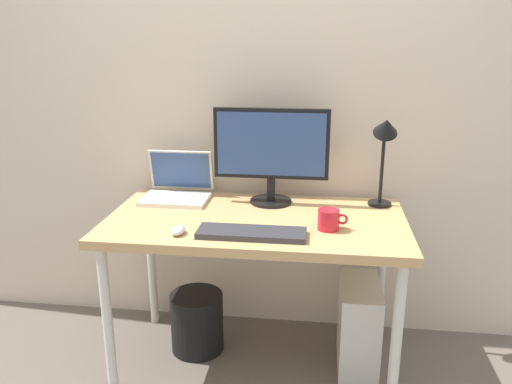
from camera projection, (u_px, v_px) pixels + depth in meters
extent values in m
plane|color=#665B51|center=(256.00, 361.00, 2.51)|extent=(6.00, 6.00, 0.00)
cube|color=beige|center=(267.00, 82.00, 2.52)|extent=(4.40, 0.04, 2.60)
cube|color=tan|center=(256.00, 222.00, 2.29)|extent=(1.32, 0.71, 0.04)
cylinder|color=silver|center=(108.00, 321.00, 2.20)|extent=(0.04, 0.04, 0.70)
cylinder|color=silver|center=(396.00, 342.00, 2.05)|extent=(0.04, 0.04, 0.70)
cylinder|color=silver|center=(152.00, 263.00, 2.75)|extent=(0.04, 0.04, 0.70)
cylinder|color=silver|center=(381.00, 276.00, 2.61)|extent=(0.04, 0.04, 0.70)
cylinder|color=black|center=(271.00, 201.00, 2.49)|extent=(0.20, 0.20, 0.01)
cylinder|color=black|center=(271.00, 189.00, 2.47)|extent=(0.04, 0.04, 0.11)
cube|color=black|center=(271.00, 144.00, 2.41)|extent=(0.54, 0.03, 0.33)
cube|color=#334C7F|center=(271.00, 144.00, 2.39)|extent=(0.51, 0.01, 0.30)
cube|color=silver|center=(175.00, 199.00, 2.51)|extent=(0.32, 0.22, 0.02)
cube|color=silver|center=(181.00, 170.00, 2.60)|extent=(0.32, 0.05, 0.21)
cube|color=#334C7F|center=(181.00, 170.00, 2.59)|extent=(0.30, 0.04, 0.18)
cylinder|color=black|center=(379.00, 203.00, 2.46)|extent=(0.11, 0.11, 0.01)
cylinder|color=black|center=(382.00, 167.00, 2.41)|extent=(0.02, 0.02, 0.34)
cone|color=black|center=(386.00, 126.00, 2.31)|extent=(0.11, 0.14, 0.13)
cube|color=#333338|center=(252.00, 233.00, 2.08)|extent=(0.44, 0.14, 0.02)
ellipsoid|color=silver|center=(178.00, 230.00, 2.10)|extent=(0.06, 0.09, 0.03)
cylinder|color=red|center=(328.00, 220.00, 2.14)|extent=(0.09, 0.09, 0.09)
torus|color=red|center=(342.00, 219.00, 2.13)|extent=(0.05, 0.01, 0.05)
cube|color=silver|center=(358.00, 325.00, 2.43)|extent=(0.18, 0.36, 0.42)
cylinder|color=black|center=(197.00, 322.00, 2.57)|extent=(0.26, 0.26, 0.30)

